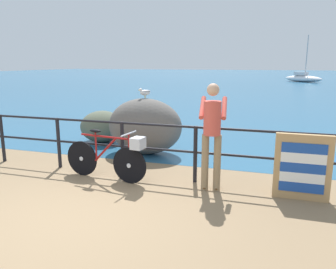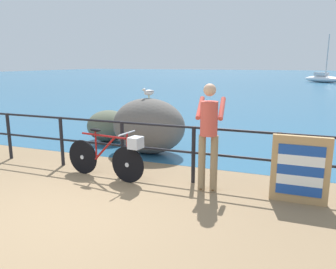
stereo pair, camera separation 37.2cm
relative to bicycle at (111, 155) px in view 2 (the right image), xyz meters
The scene contains 10 objects.
ground_plane 18.46m from the bicycle, 89.86° to the left, with size 120.00×120.00×0.10m, color #846B4C.
sea_surface 46.23m from the bicycle, 89.95° to the left, with size 120.00×90.00×0.01m, color #285B7F.
promenade_railing 0.41m from the bicycle, 83.20° to the left, with size 8.53×0.07×1.02m.
bicycle is the anchor object (origin of this frame).
person_at_railing 1.87m from the bicycle, ahead, with size 0.50×0.66×1.78m.
folded_deckchair_stack 3.20m from the bicycle, ahead, with size 0.84×0.10×1.04m.
breakwater_boulder_main 1.91m from the bicycle, 92.96° to the left, with size 1.76×1.17×1.29m.
breakwater_boulder_left 3.09m from the bicycle, 121.62° to the left, with size 1.15×1.13×0.84m.
seagull 2.21m from the bicycle, 93.44° to the left, with size 0.26×0.31×0.23m.
sailboat 34.45m from the bicycle, 80.60° to the left, with size 4.25×3.76×4.90m.
Camera 2 is at (3.01, -3.51, 2.10)m, focal length 35.62 mm.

